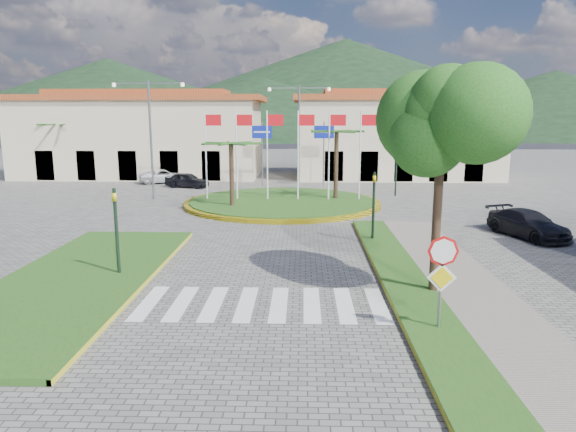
{
  "coord_description": "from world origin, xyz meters",
  "views": [
    {
      "loc": [
        1.3,
        -10.82,
        5.63
      ],
      "look_at": [
        0.76,
        8.0,
        1.97
      ],
      "focal_mm": 32.0,
      "sensor_mm": 36.0,
      "label": 1
    }
  ],
  "objects_px": {
    "white_van": "(164,176)",
    "car_dark_b": "(407,173)",
    "stop_sign": "(442,268)",
    "car_dark_a": "(187,180)",
    "roundabout_island": "(283,202)",
    "car_side_right": "(528,224)",
    "deciduous_tree": "(442,132)"
  },
  "relations": [
    {
      "from": "roundabout_island",
      "to": "white_van",
      "type": "distance_m",
      "value": 15.13
    },
    {
      "from": "white_van",
      "to": "car_dark_a",
      "type": "relative_size",
      "value": 1.17
    },
    {
      "from": "stop_sign",
      "to": "car_side_right",
      "type": "height_order",
      "value": "stop_sign"
    },
    {
      "from": "white_van",
      "to": "car_dark_a",
      "type": "xyz_separation_m",
      "value": [
        2.62,
        -2.76,
        0.03
      ]
    },
    {
      "from": "car_dark_a",
      "to": "roundabout_island",
      "type": "bearing_deg",
      "value": -119.95
    },
    {
      "from": "deciduous_tree",
      "to": "car_side_right",
      "type": "height_order",
      "value": "deciduous_tree"
    },
    {
      "from": "deciduous_tree",
      "to": "car_dark_a",
      "type": "height_order",
      "value": "deciduous_tree"
    },
    {
      "from": "stop_sign",
      "to": "car_side_right",
      "type": "bearing_deg",
      "value": 57.82
    },
    {
      "from": "roundabout_island",
      "to": "deciduous_tree",
      "type": "height_order",
      "value": "deciduous_tree"
    },
    {
      "from": "stop_sign",
      "to": "car_dark_b",
      "type": "relative_size",
      "value": 0.79
    },
    {
      "from": "stop_sign",
      "to": "car_dark_a",
      "type": "distance_m",
      "value": 30.89
    },
    {
      "from": "roundabout_island",
      "to": "car_side_right",
      "type": "distance_m",
      "value": 14.86
    },
    {
      "from": "roundabout_island",
      "to": "car_side_right",
      "type": "bearing_deg",
      "value": -36.11
    },
    {
      "from": "car_dark_b",
      "to": "stop_sign",
      "type": "bearing_deg",
      "value": 167.4
    },
    {
      "from": "deciduous_tree",
      "to": "car_dark_a",
      "type": "relative_size",
      "value": 1.91
    },
    {
      "from": "white_van",
      "to": "deciduous_tree",
      "type": "bearing_deg",
      "value": -173.11
    },
    {
      "from": "car_dark_a",
      "to": "car_side_right",
      "type": "bearing_deg",
      "value": -114.91
    },
    {
      "from": "stop_sign",
      "to": "car_side_right",
      "type": "xyz_separation_m",
      "value": [
        7.1,
        11.29,
        -1.16
      ]
    },
    {
      "from": "stop_sign",
      "to": "car_dark_b",
      "type": "distance_m",
      "value": 35.18
    },
    {
      "from": "car_dark_b",
      "to": "car_side_right",
      "type": "bearing_deg",
      "value": 179.9
    },
    {
      "from": "white_van",
      "to": "car_dark_b",
      "type": "bearing_deg",
      "value": -103.15
    },
    {
      "from": "deciduous_tree",
      "to": "white_van",
      "type": "bearing_deg",
      "value": 120.14
    },
    {
      "from": "roundabout_island",
      "to": "white_van",
      "type": "height_order",
      "value": "roundabout_island"
    },
    {
      "from": "car_dark_b",
      "to": "deciduous_tree",
      "type": "bearing_deg",
      "value": 167.53
    },
    {
      "from": "roundabout_island",
      "to": "car_dark_b",
      "type": "xyz_separation_m",
      "value": [
        10.92,
        14.6,
        0.38
      ]
    },
    {
      "from": "white_van",
      "to": "car_side_right",
      "type": "bearing_deg",
      "value": -154.03
    },
    {
      "from": "roundabout_island",
      "to": "deciduous_tree",
      "type": "bearing_deg",
      "value": -72.09
    },
    {
      "from": "deciduous_tree",
      "to": "car_dark_b",
      "type": "bearing_deg",
      "value": 80.26
    },
    {
      "from": "car_dark_a",
      "to": "car_side_right",
      "type": "height_order",
      "value": "car_side_right"
    },
    {
      "from": "roundabout_island",
      "to": "car_dark_b",
      "type": "distance_m",
      "value": 18.24
    },
    {
      "from": "roundabout_island",
      "to": "white_van",
      "type": "xyz_separation_m",
      "value": [
        -10.62,
        10.76,
        0.41
      ]
    },
    {
      "from": "roundabout_island",
      "to": "car_dark_a",
      "type": "bearing_deg",
      "value": 135.02
    }
  ]
}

